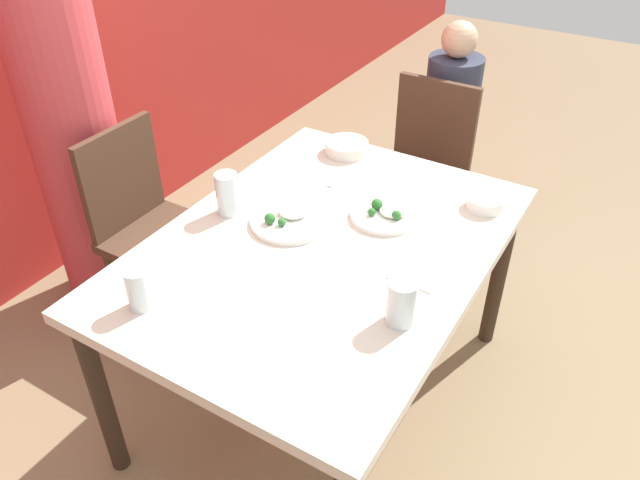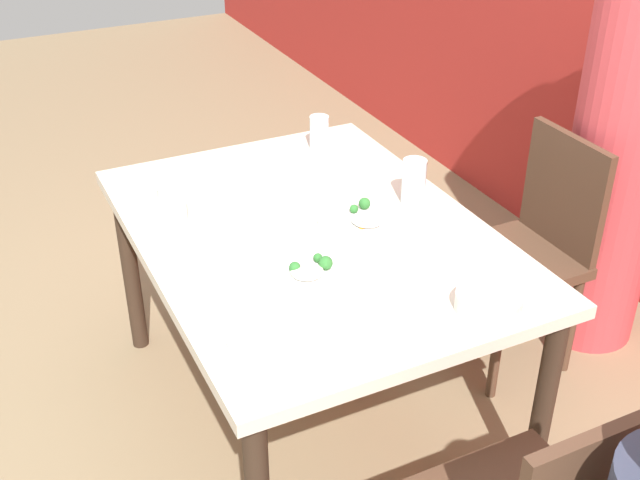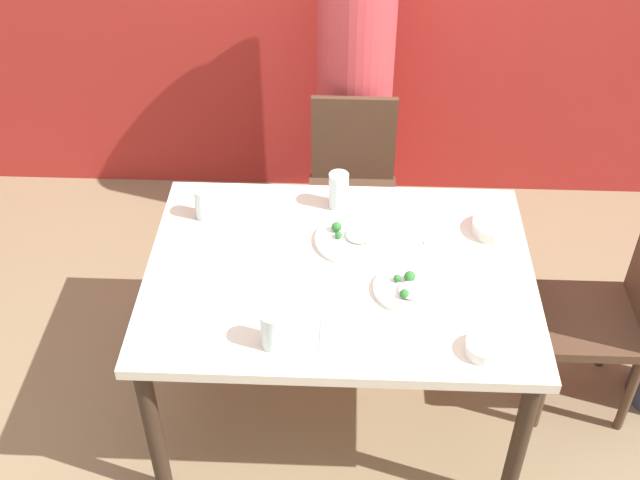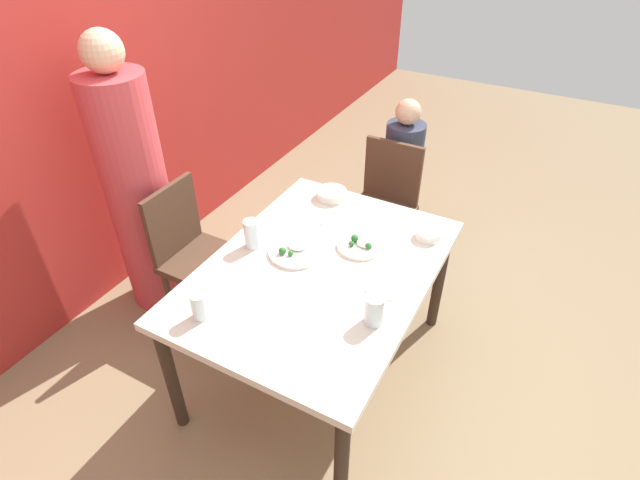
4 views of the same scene
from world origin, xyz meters
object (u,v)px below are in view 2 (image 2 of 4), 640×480
Objects in this scene: glass_water_tall at (414,182)px; person_adult at (620,153)px; bowl_curry at (489,301)px; plate_rice_adult at (362,220)px; chair_adult_spot at (530,244)px.

person_adult is at bearing 86.10° from glass_water_tall.
glass_water_tall is (-0.59, 0.13, 0.05)m from bowl_curry.
bowl_curry is 0.65× the size of plate_rice_adult.
chair_adult_spot is 0.57m from glass_water_tall.
glass_water_tall is at bearing -96.76° from chair_adult_spot.
plate_rice_adult is 1.76× the size of glass_water_tall.
person_adult is 11.03× the size of glass_water_tall.
chair_adult_spot is at bearing 131.30° from bowl_curry.
plate_rice_adult reaches higher than bowl_curry.
chair_adult_spot is 0.53× the size of person_adult.
plate_rice_adult is (-0.00, -0.68, 0.26)m from chair_adult_spot.
glass_water_tall is (-0.06, -0.47, 0.32)m from chair_adult_spot.
person_adult reaches higher than chair_adult_spot.
bowl_curry is at bearing -60.89° from person_adult.
chair_adult_spot is at bearing -90.00° from person_adult.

